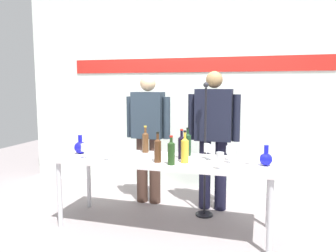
{
  "coord_description": "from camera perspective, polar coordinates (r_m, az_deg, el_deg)",
  "views": [
    {
      "loc": [
        0.96,
        -3.15,
        1.48
      ],
      "look_at": [
        0.0,
        0.15,
        1.06
      ],
      "focal_mm": 34.86,
      "sensor_mm": 36.0,
      "label": 1
    }
  ],
  "objects": [
    {
      "name": "wine_glass_right_4",
      "position": [
        2.96,
        9.09,
        -5.35
      ],
      "size": [
        0.07,
        0.07,
        0.16
      ],
      "color": "white",
      "rests_on": "display_table"
    },
    {
      "name": "wine_bottle_0",
      "position": [
        3.36,
        2.39,
        -3.53
      ],
      "size": [
        0.07,
        0.07,
        0.31
      ],
      "color": "black",
      "rests_on": "display_table"
    },
    {
      "name": "wine_glass_right_3",
      "position": [
        3.37,
        6.78,
        -3.88
      ],
      "size": [
        0.06,
        0.06,
        0.16
      ],
      "color": "white",
      "rests_on": "display_table"
    },
    {
      "name": "presenter_right",
      "position": [
        3.9,
        7.95,
        -0.96
      ],
      "size": [
        0.62,
        0.22,
        1.65
      ],
      "color": "black",
      "rests_on": "ground"
    },
    {
      "name": "wine_glass_right_1",
      "position": [
        3.19,
        14.39,
        -4.84
      ],
      "size": [
        0.06,
        0.06,
        0.14
      ],
      "color": "white",
      "rests_on": "display_table"
    },
    {
      "name": "wine_glass_left_2",
      "position": [
        3.78,
        -9.08,
        -2.89
      ],
      "size": [
        0.07,
        0.07,
        0.15
      ],
      "color": "white",
      "rests_on": "display_table"
    },
    {
      "name": "presenter_left",
      "position": [
        4.1,
        -3.48,
        -1.01
      ],
      "size": [
        0.57,
        0.22,
        1.61
      ],
      "color": "#412B23",
      "rests_on": "ground"
    },
    {
      "name": "wine_bottle_4",
      "position": [
        3.18,
        2.95,
        -4.09
      ],
      "size": [
        0.08,
        0.08,
        0.32
      ],
      "color": "gold",
      "rests_on": "display_table"
    },
    {
      "name": "wine_bottle_5",
      "position": [
        3.51,
        3.44,
        -3.06
      ],
      "size": [
        0.08,
        0.08,
        0.3
      ],
      "color": "#18381E",
      "rests_on": "display_table"
    },
    {
      "name": "display_table",
      "position": [
        3.39,
        -0.71,
        -6.67
      ],
      "size": [
        2.23,
        0.7,
        0.74
      ],
      "color": "silver",
      "rests_on": "ground"
    },
    {
      "name": "wine_bottle_3",
      "position": [
        3.2,
        -1.82,
        -4.11
      ],
      "size": [
        0.07,
        0.07,
        0.3
      ],
      "color": "#472916",
      "rests_on": "display_table"
    },
    {
      "name": "wine_bottle_2",
      "position": [
        3.1,
        0.57,
        -4.55
      ],
      "size": [
        0.07,
        0.07,
        0.28
      ],
      "color": "#1D3A15",
      "rests_on": "display_table"
    },
    {
      "name": "wine_glass_left_3",
      "position": [
        3.32,
        -10.7,
        -4.1
      ],
      "size": [
        0.07,
        0.07,
        0.16
      ],
      "color": "white",
      "rests_on": "display_table"
    },
    {
      "name": "decanter_blue_right",
      "position": [
        3.21,
        16.76,
        -5.48
      ],
      "size": [
        0.12,
        0.12,
        0.2
      ],
      "color": "#1317C0",
      "rests_on": "display_table"
    },
    {
      "name": "decanter_blue_left",
      "position": [
        3.74,
        -15.07,
        -3.57
      ],
      "size": [
        0.13,
        0.13,
        0.21
      ],
      "color": "#1515BC",
      "rests_on": "display_table"
    },
    {
      "name": "wine_bottle_1",
      "position": [
        3.68,
        -3.97,
        -2.67
      ],
      "size": [
        0.07,
        0.07,
        0.3
      ],
      "color": "#52331C",
      "rests_on": "display_table"
    },
    {
      "name": "wine_glass_right_2",
      "position": [
        3.35,
        10.59,
        -4.16
      ],
      "size": [
        0.06,
        0.06,
        0.15
      ],
      "color": "white",
      "rests_on": "display_table"
    },
    {
      "name": "wine_glass_right_5",
      "position": [
        3.21,
        11.0,
        -4.38
      ],
      "size": [
        0.07,
        0.07,
        0.16
      ],
      "color": "white",
      "rests_on": "display_table"
    },
    {
      "name": "back_wall",
      "position": [
        4.69,
        4.42,
        7.22
      ],
      "size": [
        5.22,
        0.11,
        3.0
      ],
      "color": "white",
      "rests_on": "ground"
    },
    {
      "name": "ground_plane",
      "position": [
        3.61,
        -0.7,
        -17.21
      ],
      "size": [
        10.0,
        10.0,
        0.0
      ],
      "primitive_type": "plane",
      "color": "gray"
    },
    {
      "name": "microphone_stand",
      "position": [
        3.76,
        6.45,
        -8.03
      ],
      "size": [
        0.2,
        0.2,
        1.53
      ],
      "color": "black",
      "rests_on": "ground"
    },
    {
      "name": "wine_glass_left_1",
      "position": [
        3.67,
        -11.46,
        -3.27
      ],
      "size": [
        0.07,
        0.07,
        0.14
      ],
      "color": "white",
      "rests_on": "display_table"
    },
    {
      "name": "wine_glass_right_0",
      "position": [
        3.29,
        7.67,
        -4.04
      ],
      "size": [
        0.07,
        0.07,
        0.16
      ],
      "color": "white",
      "rests_on": "display_table"
    },
    {
      "name": "wine_glass_left_4",
      "position": [
        3.48,
        -14.45,
        -3.72
      ],
      "size": [
        0.06,
        0.06,
        0.15
      ],
      "color": "white",
      "rests_on": "display_table"
    },
    {
      "name": "wine_glass_left_0",
      "position": [
        3.51,
        -9.43,
        -3.56
      ],
      "size": [
        0.07,
        0.07,
        0.15
      ],
      "color": "white",
      "rests_on": "display_table"
    }
  ]
}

